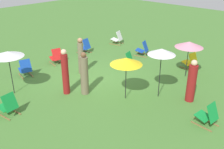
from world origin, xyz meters
TOP-DOWN VIEW (x-y plane):
  - ground_plane at (0.00, 0.00)m, footprint 40.00×40.00m
  - deckchair_0 at (-3.87, -0.08)m, footprint 0.69×0.87m
  - deckchair_1 at (4.13, 0.15)m, footprint 0.57×0.82m
  - deckchair_2 at (0.04, 5.46)m, footprint 0.55×0.80m
  - deckchair_3 at (-1.89, 0.43)m, footprint 0.65×0.85m
  - deckchair_4 at (2.01, -2.35)m, footprint 0.64×0.85m
  - deckchair_5 at (-4.48, -2.52)m, footprint 0.67×0.86m
  - deckchair_6 at (-3.94, 2.77)m, footprint 0.63×0.84m
  - deckchair_7 at (0.13, -2.57)m, footprint 0.62×0.84m
  - deckchair_8 at (-1.98, -2.76)m, footprint 0.59×0.83m
  - umbrella_0 at (-0.53, 3.20)m, footprint 1.04×1.04m
  - umbrella_1 at (3.22, -1.21)m, footprint 1.20×1.20m
  - umbrella_2 at (0.48, 2.36)m, footprint 1.21×1.21m
  - umbrella_3 at (-2.98, 3.05)m, footprint 1.24×1.24m
  - person_0 at (-1.06, 4.27)m, footprint 0.47×0.47m
  - person_1 at (1.27, 0.90)m, footprint 0.43×0.43m
  - person_2 at (1.77, 0.35)m, footprint 0.28×0.28m
  - person_3 at (0.03, -0.75)m, footprint 0.33×0.33m

SIDE VIEW (x-z plane):
  - ground_plane at x=0.00m, z-range 0.00..0.00m
  - deckchair_0 at x=-3.87m, z-range -0.05..0.79m
  - deckchair_1 at x=4.13m, z-range -0.05..0.79m
  - deckchair_2 at x=0.04m, z-range -0.05..0.79m
  - deckchair_3 at x=-1.89m, z-range -0.05..0.79m
  - deckchair_4 at x=2.01m, z-range -0.05..0.79m
  - deckchair_5 at x=-4.48m, z-range -0.05..0.79m
  - deckchair_6 at x=-3.94m, z-range -0.05..0.79m
  - deckchair_7 at x=0.13m, z-range -0.05..0.79m
  - deckchair_8 at x=-1.98m, z-range -0.05..0.79m
  - person_0 at x=-1.06m, z-range -0.05..1.61m
  - person_1 at x=1.27m, z-range -0.05..1.70m
  - person_3 at x=0.03m, z-range -0.01..1.70m
  - person_2 at x=1.77m, z-range -0.03..1.83m
  - umbrella_3 at x=-2.98m, z-range 0.70..2.36m
  - umbrella_2 at x=0.48m, z-range 0.71..2.39m
  - umbrella_1 at x=3.22m, z-range 0.78..2.56m
  - umbrella_0 at x=-0.53m, z-range 0.87..2.84m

